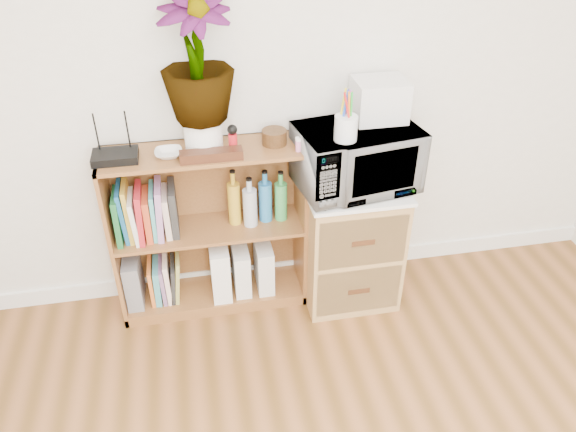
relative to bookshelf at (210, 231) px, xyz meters
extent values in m
cube|color=white|center=(0.35, 0.14, -0.42)|extent=(4.00, 0.02, 0.10)
cube|color=brown|center=(0.00, 0.00, 0.00)|extent=(1.00, 0.30, 0.95)
cube|color=#9E7542|center=(0.75, -0.08, -0.12)|extent=(0.50, 0.45, 0.70)
imported|color=white|center=(0.75, -0.08, 0.41)|extent=(0.63, 0.48, 0.32)
cylinder|color=white|center=(0.65, -0.19, 0.62)|extent=(0.11, 0.11, 0.12)
cube|color=silver|center=(0.88, 0.00, 0.67)|extent=(0.25, 0.21, 0.20)
cube|color=black|center=(-0.40, -0.02, 0.49)|extent=(0.21, 0.14, 0.04)
imported|color=silver|center=(-0.16, -0.03, 0.49)|extent=(0.13, 0.13, 0.03)
cylinder|color=white|center=(0.01, 0.02, 0.55)|extent=(0.18, 0.18, 0.15)
imported|color=#2A6528|center=(0.01, 0.02, 0.92)|extent=(0.33, 0.33, 0.59)
cube|color=#361A0E|center=(0.04, -0.10, 0.50)|extent=(0.29, 0.07, 0.05)
cylinder|color=red|center=(0.15, -0.04, 0.52)|extent=(0.04, 0.04, 0.09)
cylinder|color=#321F0D|center=(0.36, 0.01, 0.51)|extent=(0.12, 0.12, 0.07)
cube|color=pink|center=(0.49, -0.09, 0.50)|extent=(0.11, 0.04, 0.05)
cube|color=slate|center=(-0.43, 0.00, -0.26)|extent=(0.08, 0.23, 0.28)
cube|color=white|center=(0.04, -0.01, -0.25)|extent=(0.10, 0.26, 0.32)
cube|color=silver|center=(0.15, -0.01, -0.27)|extent=(0.09, 0.22, 0.27)
cube|color=silver|center=(0.28, -0.01, -0.26)|extent=(0.09, 0.22, 0.28)
cube|color=#1A622E|center=(-0.45, 0.00, 0.15)|extent=(0.03, 0.20, 0.26)
cube|color=#17558C|center=(-0.42, 0.00, 0.17)|extent=(0.04, 0.20, 0.29)
cube|color=gold|center=(-0.39, 0.00, 0.18)|extent=(0.03, 0.20, 0.30)
cube|color=silver|center=(-0.37, 0.00, 0.15)|extent=(0.04, 0.20, 0.24)
cube|color=#B41F28|center=(-0.34, 0.00, 0.17)|extent=(0.04, 0.20, 0.28)
cube|color=#C74623|center=(-0.30, 0.00, 0.14)|extent=(0.03, 0.20, 0.24)
cube|color=#47ABAA|center=(-0.27, 0.00, 0.16)|extent=(0.03, 0.20, 0.26)
cube|color=#A572AB|center=(-0.24, 0.00, 0.17)|extent=(0.05, 0.20, 0.29)
cube|color=beige|center=(-0.21, 0.00, 0.14)|extent=(0.03, 0.20, 0.23)
cube|color=#282828|center=(-0.17, 0.00, 0.16)|extent=(0.03, 0.20, 0.26)
cylinder|color=gold|center=(0.14, 0.00, 0.18)|extent=(0.07, 0.07, 0.30)
cylinder|color=#B1B9C9|center=(0.22, 0.00, 0.16)|extent=(0.07, 0.07, 0.27)
cylinder|color=#2777B9|center=(0.30, 0.00, 0.17)|extent=(0.07, 0.07, 0.29)
cylinder|color=green|center=(0.39, 0.00, 0.16)|extent=(0.07, 0.07, 0.27)
cube|color=orange|center=(-0.34, 0.00, -0.29)|extent=(0.02, 0.19, 0.23)
cube|color=teal|center=(-0.31, 0.00, -0.29)|extent=(0.04, 0.19, 0.22)
cube|color=slate|center=(-0.28, 0.00, -0.29)|extent=(0.03, 0.19, 0.23)
cube|color=beige|center=(-0.25, 0.00, -0.28)|extent=(0.03, 0.19, 0.26)
cube|color=#262626|center=(-0.23, 0.00, -0.29)|extent=(0.04, 0.19, 0.22)
cube|color=#9E9D49|center=(-0.20, 0.00, -0.27)|extent=(0.05, 0.19, 0.27)
camera|label=1|loc=(-0.05, -2.45, 1.72)|focal=35.00mm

